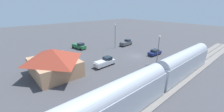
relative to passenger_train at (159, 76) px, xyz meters
name	(u,v)px	position (x,y,z in m)	size (l,w,h in m)	color
ground_plane	(136,56)	(14.00, -11.49, -2.86)	(200.00, 200.00, 0.00)	#424247
railway_track	(185,71)	(0.00, -11.49, -2.76)	(4.80, 70.00, 0.30)	slate
platform	(168,66)	(4.00, -11.49, -2.71)	(3.20, 46.00, 0.30)	#A8A399
passenger_train	(159,76)	(0.00, 0.00, 0.00)	(2.93, 38.39, 4.98)	#ADB2BC
station_building	(54,61)	(18.00, 10.51, 0.02)	(11.30, 9.14, 5.53)	tan
pedestrian_on_platform	(175,58)	(4.17, -15.07, -1.58)	(0.36, 0.36, 1.71)	#23284C
sedan_navy	(155,52)	(10.87, -16.18, -1.98)	(1.95, 4.54, 1.74)	navy
pickup_green	(79,46)	(31.66, -2.80, -1.83)	(5.66, 3.19, 2.14)	#236638
pickup_charcoal	(126,43)	(24.12, -18.04, -1.83)	(2.68, 5.62, 2.14)	#47494F
pickup_silver	(105,62)	(14.32, -0.04, -1.83)	(2.16, 5.47, 2.14)	silver
light_pole_near_platform	(159,46)	(6.80, -10.80, 1.70)	(0.44, 0.44, 7.16)	#515156
light_pole_lot_center	(115,33)	(24.26, -12.59, 2.27)	(0.44, 0.44, 8.22)	#515156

